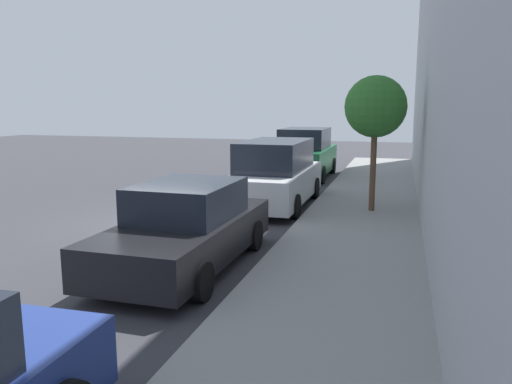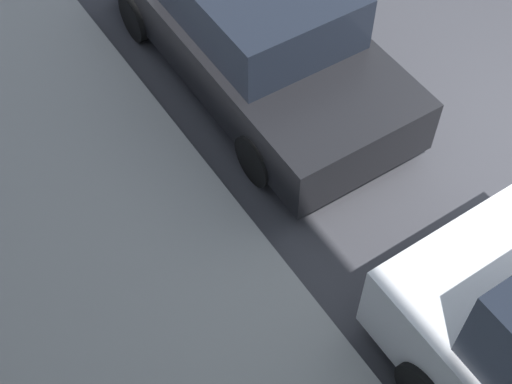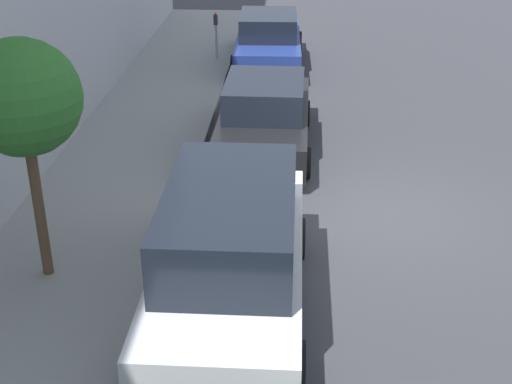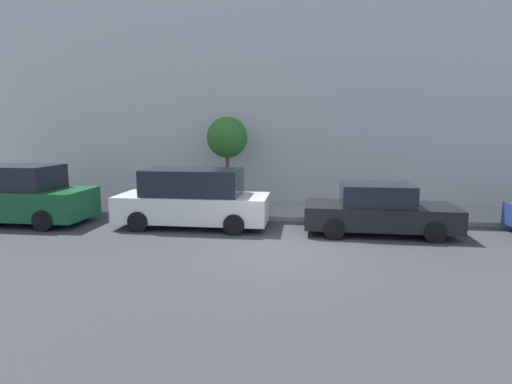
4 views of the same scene
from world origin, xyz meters
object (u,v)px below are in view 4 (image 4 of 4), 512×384
(parked_suv_fourth, at_px, (19,196))
(street_tree, at_px, (227,138))
(parked_minivan_third, at_px, (193,199))
(parked_sedan_second, at_px, (378,210))

(parked_suv_fourth, relative_size, street_tree, 1.37)
(parked_minivan_third, relative_size, parked_suv_fourth, 1.02)
(parked_minivan_third, xyz_separation_m, parked_suv_fourth, (-0.27, 6.00, 0.01))
(parked_minivan_third, distance_m, parked_suv_fourth, 6.01)
(parked_sedan_second, bearing_deg, parked_minivan_third, 88.40)
(parked_sedan_second, xyz_separation_m, parked_suv_fourth, (-0.11, 11.87, 0.21))
(parked_sedan_second, relative_size, parked_suv_fourth, 0.94)
(parked_minivan_third, xyz_separation_m, street_tree, (2.78, -0.60, 1.92))
(parked_suv_fourth, bearing_deg, street_tree, -65.17)
(parked_minivan_third, relative_size, street_tree, 1.40)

